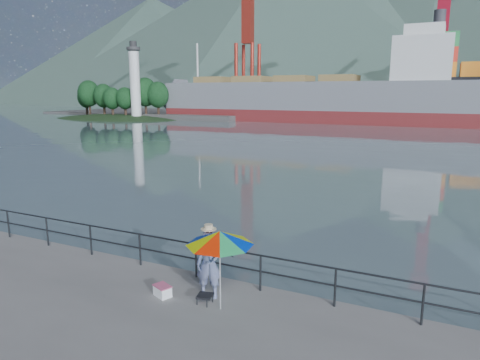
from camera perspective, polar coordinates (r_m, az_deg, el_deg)
name	(u,v)px	position (r m, az deg, el deg)	size (l,w,h in m)	color
harbor_water	(420,110)	(138.42, 22.87, 8.59)	(500.00, 280.00, 0.00)	slate
far_dock	(461,118)	(101.32, 27.41, 7.41)	(200.00, 40.00, 0.40)	#514F4C
guardrail	(167,254)	(13.02, -9.69, -9.74)	(22.00, 0.06, 1.03)	#2D3033
lighthouse_islet	(117,116)	(93.79, -16.10, 8.17)	(48.00, 26.40, 19.20)	#263F1E
fisherman	(209,264)	(11.19, -4.14, -11.10)	(0.66, 0.44, 1.82)	navy
beach_umbrella	(220,238)	(10.24, -2.72, -7.73)	(2.05, 2.05, 2.01)	white
folding_stool	(205,299)	(11.20, -4.72, -15.53)	(0.43, 0.43, 0.24)	black
cooler_bag	(163,291)	(11.70, -10.29, -14.38)	(0.46, 0.31, 0.27)	white
fishing_rod	(222,278)	(12.58, -2.38, -12.94)	(0.02, 0.02, 1.93)	black
bulk_carrier	(322,99)	(81.27, 10.86, 10.61)	(58.13, 10.06, 14.50)	maroon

